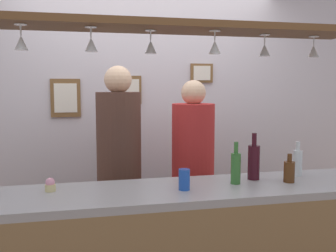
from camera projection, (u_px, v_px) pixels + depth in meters
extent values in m
cube|color=silver|center=(145.00, 120.00, 3.65)|extent=(4.40, 0.06, 2.60)
cube|color=#99999E|center=(185.00, 191.00, 2.27)|extent=(2.70, 0.55, 0.04)
cube|color=brown|center=(183.00, 27.00, 2.22)|extent=(2.20, 0.36, 0.04)
cylinder|color=silver|center=(20.00, 24.00, 1.97)|extent=(0.06, 0.06, 0.00)
cylinder|color=silver|center=(21.00, 30.00, 1.97)|extent=(0.01, 0.01, 0.06)
cone|color=silver|center=(21.00, 43.00, 1.98)|extent=(0.07, 0.07, 0.08)
cylinder|color=silver|center=(91.00, 27.00, 2.06)|extent=(0.06, 0.06, 0.00)
cylinder|color=silver|center=(91.00, 32.00, 2.07)|extent=(0.01, 0.01, 0.06)
cone|color=silver|center=(91.00, 45.00, 2.07)|extent=(0.07, 0.07, 0.08)
cylinder|color=silver|center=(151.00, 31.00, 2.18)|extent=(0.06, 0.06, 0.00)
cylinder|color=silver|center=(151.00, 35.00, 2.19)|extent=(0.01, 0.01, 0.06)
cone|color=silver|center=(151.00, 47.00, 2.19)|extent=(0.07, 0.07, 0.08)
cylinder|color=silver|center=(215.00, 31.00, 2.20)|extent=(0.06, 0.06, 0.00)
cylinder|color=silver|center=(215.00, 36.00, 2.20)|extent=(0.01, 0.01, 0.06)
cone|color=silver|center=(215.00, 47.00, 2.21)|extent=(0.07, 0.07, 0.08)
cylinder|color=silver|center=(265.00, 35.00, 2.37)|extent=(0.06, 0.06, 0.00)
cylinder|color=silver|center=(265.00, 39.00, 2.37)|extent=(0.01, 0.01, 0.06)
cone|color=silver|center=(264.00, 50.00, 2.38)|extent=(0.07, 0.07, 0.08)
cylinder|color=silver|center=(314.00, 37.00, 2.45)|extent=(0.06, 0.06, 0.00)
cylinder|color=silver|center=(314.00, 41.00, 2.45)|extent=(0.01, 0.01, 0.06)
cone|color=silver|center=(313.00, 51.00, 2.46)|extent=(0.07, 0.07, 0.08)
cube|color=#2D334C|center=(120.00, 239.00, 3.01)|extent=(0.17, 0.18, 0.84)
cylinder|color=brown|center=(119.00, 140.00, 2.93)|extent=(0.34, 0.34, 0.73)
sphere|color=beige|center=(118.00, 80.00, 2.88)|extent=(0.21, 0.21, 0.21)
cube|color=#2D334C|center=(192.00, 236.00, 3.15)|extent=(0.17, 0.18, 0.79)
cylinder|color=red|center=(193.00, 147.00, 3.07)|extent=(0.34, 0.34, 0.69)
sphere|color=beige|center=(193.00, 93.00, 3.03)|extent=(0.20, 0.20, 0.20)
cylinder|color=#380F19|center=(254.00, 162.00, 2.47)|extent=(0.08, 0.08, 0.22)
cylinder|color=#380F19|center=(254.00, 139.00, 2.45)|extent=(0.03, 0.03, 0.08)
cylinder|color=#512D14|center=(289.00, 172.00, 2.39)|extent=(0.07, 0.07, 0.13)
cylinder|color=#512D14|center=(290.00, 158.00, 2.39)|extent=(0.03, 0.03, 0.05)
cylinder|color=silver|center=(297.00, 163.00, 2.57)|extent=(0.06, 0.06, 0.17)
cylinder|color=silver|center=(298.00, 146.00, 2.56)|extent=(0.03, 0.03, 0.06)
cylinder|color=#336B2D|center=(236.00, 168.00, 2.35)|extent=(0.06, 0.06, 0.19)
cylinder|color=#336B2D|center=(236.00, 148.00, 2.34)|extent=(0.03, 0.03, 0.07)
cylinder|color=#1E4CB2|center=(184.00, 179.00, 2.22)|extent=(0.07, 0.07, 0.12)
cylinder|color=beige|center=(50.00, 188.00, 2.19)|extent=(0.06, 0.06, 0.04)
sphere|color=pink|center=(50.00, 182.00, 2.19)|extent=(0.05, 0.05, 0.05)
cube|color=brown|center=(202.00, 73.00, 3.68)|extent=(0.22, 0.02, 0.18)
cube|color=white|center=(202.00, 73.00, 3.67)|extent=(0.17, 0.01, 0.14)
cube|color=brown|center=(66.00, 98.00, 3.42)|extent=(0.26, 0.02, 0.34)
cube|color=white|center=(66.00, 98.00, 3.41)|extent=(0.20, 0.01, 0.26)
cube|color=brown|center=(132.00, 90.00, 3.55)|extent=(0.18, 0.02, 0.26)
cube|color=white|center=(132.00, 90.00, 3.54)|extent=(0.14, 0.01, 0.20)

